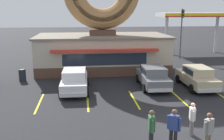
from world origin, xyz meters
The scene contains 17 objects.
ground_plane centered at (0.00, 0.00, 0.00)m, with size 160.00×160.00×0.00m, color #232326.
donut_shop_building centered at (-2.99, 13.94, 3.74)m, with size 12.30×6.75×10.96m.
car_grey centered at (0.30, 7.61, 0.87)m, with size 2.10×4.62×1.60m.
car_champagne centered at (3.50, 7.15, 0.87)m, with size 2.01×4.58×1.60m.
car_white centered at (-5.49, 7.22, 0.87)m, with size 2.05×4.60×1.60m.
pedestrian_blue_sweater_man centered at (0.03, -1.69, 0.95)m, with size 0.52×0.41×1.71m.
pedestrian_hooded_kid centered at (-2.16, -1.17, 0.96)m, with size 0.27×0.59×1.72m.
pedestrian_leather_jacket_man centered at (0.02, -0.16, 0.87)m, with size 0.33×0.58×1.57m.
pedestrian_clipboard_woman centered at (-1.24, -1.25, 0.97)m, with size 0.46×0.44×1.74m.
trash_bin centered at (-9.80, 10.56, 0.50)m, with size 0.57×0.57×0.97m.
traffic_light_pole centered at (6.66, 18.84, 3.71)m, with size 0.28×0.47×5.80m.
gas_station_canopy centered at (9.74, 23.03, 4.86)m, with size 9.00×4.46×5.30m.
parking_stripe_far_left centered at (-7.63, 5.00, 0.00)m, with size 0.12×3.60×0.01m, color yellow.
parking_stripe_left centered at (-4.63, 5.00, 0.00)m, with size 0.12×3.60×0.01m, color yellow.
parking_stripe_mid_left centered at (-1.63, 5.00, 0.00)m, with size 0.12×3.60×0.01m, color yellow.
parking_stripe_centre centered at (1.37, 5.00, 0.00)m, with size 0.12×3.60×0.01m, color yellow.
parking_stripe_mid_right centered at (4.37, 5.00, 0.00)m, with size 0.12×3.60×0.01m, color yellow.
Camera 1 is at (-4.87, -10.82, 5.65)m, focal length 42.00 mm.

